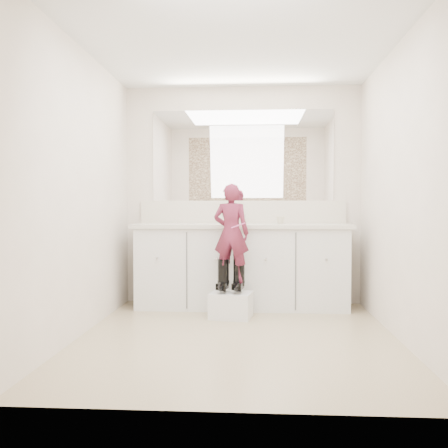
{
  "coord_description": "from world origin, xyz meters",
  "views": [
    {
      "loc": [
        0.15,
        -4.06,
        1.07
      ],
      "look_at": [
        -0.15,
        0.64,
        0.91
      ],
      "focal_mm": 40.0,
      "sensor_mm": 36.0,
      "label": 1
    }
  ],
  "objects": [
    {
      "name": "wall_front",
      "position": [
        0.0,
        -1.5,
        1.2
      ],
      "size": [
        2.6,
        0.0,
        2.6
      ],
      "primitive_type": "plane",
      "rotation": [
        -1.57,
        0.0,
        0.0
      ],
      "color": "beige",
      "rests_on": "floor"
    },
    {
      "name": "wall_left",
      "position": [
        -1.3,
        0.0,
        1.2
      ],
      "size": [
        0.0,
        3.0,
        3.0
      ],
      "primitive_type": "plane",
      "rotation": [
        1.57,
        0.0,
        1.57
      ],
      "color": "beige",
      "rests_on": "floor"
    },
    {
      "name": "dot_panel",
      "position": [
        0.0,
        -1.49,
        1.65
      ],
      "size": [
        2.0,
        0.01,
        1.2
      ],
      "primitive_type": "cube",
      "color": "#472819",
      "rests_on": "wall_front"
    },
    {
      "name": "faucet",
      "position": [
        0.0,
        1.38,
        0.94
      ],
      "size": [
        0.08,
        0.08,
        0.1
      ],
      "primitive_type": "cylinder",
      "color": "silver",
      "rests_on": "countertop"
    },
    {
      "name": "wall_right",
      "position": [
        1.3,
        0.0,
        1.2
      ],
      "size": [
        0.0,
        3.0,
        3.0
      ],
      "primitive_type": "plane",
      "rotation": [
        1.57,
        0.0,
        -1.57
      ],
      "color": "beige",
      "rests_on": "floor"
    },
    {
      "name": "soap_bottle",
      "position": [
        -0.09,
        1.26,
        0.98
      ],
      "size": [
        0.1,
        0.11,
        0.18
      ],
      "primitive_type": "imported",
      "rotation": [
        0.0,
        0.0,
        0.31
      ],
      "color": "silver",
      "rests_on": "countertop"
    },
    {
      "name": "step_stool",
      "position": [
        -0.09,
        0.71,
        0.12
      ],
      "size": [
        0.43,
        0.38,
        0.25
      ],
      "primitive_type": "cube",
      "rotation": [
        0.0,
        0.0,
        -0.16
      ],
      "color": "white",
      "rests_on": "floor"
    },
    {
      "name": "countertop",
      "position": [
        0.0,
        1.21,
        0.87
      ],
      "size": [
        2.28,
        0.58,
        0.04
      ],
      "primitive_type": "cube",
      "color": "beige",
      "rests_on": "vanity_cabinet"
    },
    {
      "name": "boot_right",
      "position": [
        -0.01,
        0.73,
        0.41
      ],
      "size": [
        0.15,
        0.23,
        0.32
      ],
      "primitive_type": null,
      "rotation": [
        0.0,
        0.0,
        -0.16
      ],
      "color": "black",
      "rests_on": "step_stool"
    },
    {
      "name": "vanity_cabinet",
      "position": [
        0.0,
        1.23,
        0.42
      ],
      "size": [
        2.2,
        0.55,
        0.85
      ],
      "primitive_type": "cube",
      "color": "silver",
      "rests_on": "floor"
    },
    {
      "name": "toddler",
      "position": [
        -0.09,
        0.73,
        0.82
      ],
      "size": [
        0.38,
        0.28,
        0.95
      ],
      "primitive_type": "imported",
      "rotation": [
        0.0,
        0.0,
        2.98
      ],
      "color": "#A33251",
      "rests_on": "step_stool"
    },
    {
      "name": "ceiling",
      "position": [
        0.0,
        0.0,
        2.4
      ],
      "size": [
        3.0,
        3.0,
        0.0
      ],
      "primitive_type": "plane",
      "rotation": [
        3.14,
        0.0,
        0.0
      ],
      "color": "white",
      "rests_on": "wall_back"
    },
    {
      "name": "toothbrush",
      "position": [
        -0.02,
        0.65,
        0.9
      ],
      "size": [
        0.14,
        0.03,
        0.06
      ],
      "primitive_type": "cylinder",
      "rotation": [
        0.0,
        1.22,
        -0.16
      ],
      "color": "#E458A7",
      "rests_on": "toddler"
    },
    {
      "name": "cup",
      "position": [
        0.41,
        1.3,
        0.93
      ],
      "size": [
        0.11,
        0.11,
        0.08
      ],
      "primitive_type": "imported",
      "rotation": [
        0.0,
        0.0,
        -0.33
      ],
      "color": "beige",
      "rests_on": "countertop"
    },
    {
      "name": "floor",
      "position": [
        0.0,
        0.0,
        0.0
      ],
      "size": [
        3.0,
        3.0,
        0.0
      ],
      "primitive_type": "plane",
      "color": "#8B745B",
      "rests_on": "ground"
    },
    {
      "name": "boot_left",
      "position": [
        -0.16,
        0.73,
        0.41
      ],
      "size": [
        0.15,
        0.23,
        0.32
      ],
      "primitive_type": null,
      "rotation": [
        0.0,
        0.0,
        -0.16
      ],
      "color": "black",
      "rests_on": "step_stool"
    },
    {
      "name": "mirror",
      "position": [
        0.0,
        1.49,
        1.64
      ],
      "size": [
        2.0,
        0.02,
        1.0
      ],
      "primitive_type": "cube",
      "color": "white",
      "rests_on": "wall_back"
    },
    {
      "name": "wall_back",
      "position": [
        0.0,
        1.5,
        1.2
      ],
      "size": [
        2.6,
        0.0,
        2.6
      ],
      "primitive_type": "plane",
      "rotation": [
        1.57,
        0.0,
        0.0
      ],
      "color": "beige",
      "rests_on": "floor"
    },
    {
      "name": "backsplash",
      "position": [
        0.0,
        1.49,
        1.02
      ],
      "size": [
        2.28,
        0.03,
        0.25
      ],
      "primitive_type": "cube",
      "color": "beige",
      "rests_on": "countertop"
    }
  ]
}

